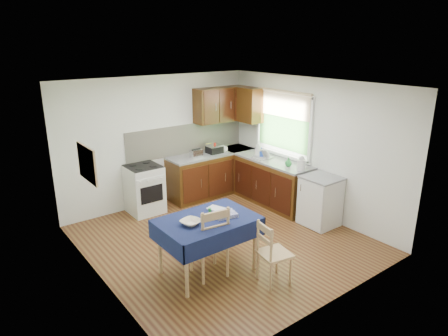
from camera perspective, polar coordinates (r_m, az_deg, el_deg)
floor at (r=6.63m, az=-0.07°, el=-10.22°), size 4.20×4.20×0.00m
ceiling at (r=5.88m, az=-0.08°, el=11.81°), size 4.00×4.20×0.02m
wall_back at (r=7.86m, az=-9.36°, el=3.84°), size 4.00×0.02×2.50m
wall_front at (r=4.74m, az=15.48°, el=-6.03°), size 4.00×0.02×2.50m
wall_left at (r=5.26m, az=-17.80°, el=-3.88°), size 0.02×4.20×2.50m
wall_right at (r=7.47m, az=12.28°, el=2.94°), size 0.02×4.20×2.50m
base_cabinets at (r=8.14m, az=2.22°, el=-1.48°), size 1.90×2.30×0.86m
worktop_back at (r=8.23m, az=-1.79°, el=2.05°), size 1.90×0.60×0.04m
worktop_right at (r=7.78m, az=7.05°, el=0.99°), size 0.60×1.70×0.04m
worktop_corner at (r=8.61m, az=1.74°, el=2.76°), size 0.60×0.60×0.04m
splashback at (r=8.17m, az=-5.27°, el=4.18°), size 2.70×0.02×0.60m
upper_cabinets at (r=8.30m, az=0.85°, el=9.05°), size 1.20×0.85×0.70m
stove at (r=7.62m, az=-11.31°, el=-2.95°), size 0.60×0.61×0.92m
window at (r=7.82m, az=8.45°, el=6.83°), size 0.04×1.48×1.26m
fridge at (r=7.17m, az=13.59°, el=-4.61°), size 0.58×0.60×0.89m
corkboard at (r=5.42m, az=-18.94°, el=0.59°), size 0.04×0.62×0.47m
dining_table at (r=5.51m, az=-2.39°, el=-8.24°), size 1.32×0.90×0.80m
chair_far at (r=5.46m, az=-1.91°, el=-10.21°), size 0.52×0.52×1.04m
chair_near at (r=5.39m, az=6.86°, el=-11.73°), size 0.45×0.45×0.88m
toaster at (r=7.89m, az=-3.99°, el=2.08°), size 0.23×0.14×0.18m
sandwich_press at (r=8.20m, az=-1.38°, el=2.74°), size 0.30×0.26×0.17m
sauce_bottle at (r=8.18m, az=-1.32°, el=2.87°), size 0.05×0.05×0.21m
yellow_packet at (r=8.30m, az=-2.09°, el=2.92°), size 0.15×0.12×0.17m
dish_rack at (r=7.90m, az=5.59°, el=1.60°), size 0.37×0.28×0.18m
kettle at (r=7.23m, az=11.00°, el=0.59°), size 0.16×0.16×0.26m
cup at (r=8.31m, az=0.08°, el=2.72°), size 0.17×0.17×0.10m
soap_bottle_a at (r=7.92m, az=4.87°, el=2.72°), size 0.18×0.18×0.33m
soap_bottle_b at (r=7.93m, az=5.35°, el=2.22°), size 0.12×0.12×0.19m
soap_bottle_c at (r=7.42m, az=9.18°, el=0.86°), size 0.15×0.15×0.16m
plate_bowl at (r=5.30m, az=-4.76°, el=-7.75°), size 0.32×0.32×0.06m
book at (r=5.68m, az=-1.62°, el=-6.12°), size 0.25×0.28×0.02m
spice_jar at (r=5.59m, az=-2.04°, el=-6.16°), size 0.04×0.04×0.08m
tea_towel at (r=5.52m, az=0.17°, el=-6.64°), size 0.34×0.30×0.05m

